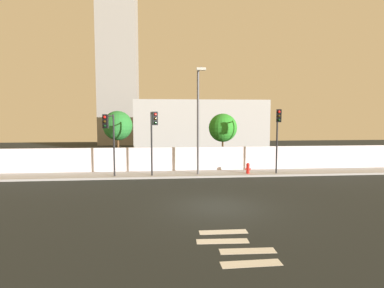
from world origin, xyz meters
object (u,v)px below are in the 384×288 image
object	(u,v)px
traffic_light_right	(278,127)
roadside_tree_midleft	(223,128)
street_lamp_curbside	(198,114)
roadside_tree_leftmost	(118,126)
traffic_light_left	(153,129)
fire_hydrant	(248,168)
traffic_light_center	(109,131)

from	to	relation	value
traffic_light_right	roadside_tree_midleft	bearing A→B (deg)	129.67
street_lamp_curbside	roadside_tree_leftmost	xyz separation A→B (m)	(-6.08, 3.50, -0.91)
traffic_light_left	fire_hydrant	bearing A→B (deg)	5.83
traffic_light_right	street_lamp_curbside	size ratio (longest dim) A/B	0.63
fire_hydrant	roadside_tree_leftmost	world-z (taller)	roadside_tree_leftmost
fire_hydrant	roadside_tree_midleft	xyz separation A→B (m)	(-1.22, 3.36, 2.80)
traffic_light_left	street_lamp_curbside	world-z (taller)	street_lamp_curbside
traffic_light_left	roadside_tree_leftmost	bearing A→B (deg)	126.03
street_lamp_curbside	roadside_tree_leftmost	distance (m)	7.08
traffic_light_right	roadside_tree_leftmost	world-z (taller)	traffic_light_right
traffic_light_center	roadside_tree_leftmost	world-z (taller)	roadside_tree_leftmost
traffic_light_center	fire_hydrant	distance (m)	10.13
street_lamp_curbside	traffic_light_center	bearing A→B (deg)	-173.52
traffic_light_center	roadside_tree_midleft	distance (m)	9.47
traffic_light_right	roadside_tree_midleft	size ratio (longest dim) A/B	1.02
street_lamp_curbside	roadside_tree_leftmost	world-z (taller)	street_lamp_curbside
street_lamp_curbside	roadside_tree_leftmost	size ratio (longest dim) A/B	1.55
traffic_light_left	traffic_light_center	world-z (taller)	traffic_light_left
traffic_light_right	traffic_light_left	bearing A→B (deg)	-178.88
traffic_light_center	roadside_tree_midleft	xyz separation A→B (m)	(8.49, 4.19, 0.06)
traffic_light_right	roadside_tree_leftmost	bearing A→B (deg)	161.71
roadside_tree_leftmost	traffic_light_right	bearing A→B (deg)	-18.29
street_lamp_curbside	traffic_light_left	bearing A→B (deg)	-170.12
traffic_light_center	traffic_light_left	bearing A→B (deg)	2.78
roadside_tree_leftmost	fire_hydrant	bearing A→B (deg)	-19.01
traffic_light_left	roadside_tree_midleft	distance (m)	6.89
traffic_light_center	fire_hydrant	xyz separation A→B (m)	(9.72, 0.84, -2.74)
fire_hydrant	roadside_tree_leftmost	distance (m)	10.73
roadside_tree_midleft	traffic_light_right	bearing A→B (deg)	-50.33
roadside_tree_midleft	traffic_light_center	bearing A→B (deg)	-153.73
fire_hydrant	traffic_light_center	bearing A→B (deg)	-175.08
traffic_light_center	fire_hydrant	world-z (taller)	traffic_light_center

